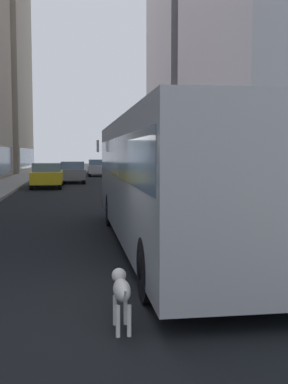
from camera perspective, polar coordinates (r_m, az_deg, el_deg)
The scene contains 10 objects.
ground_plane at distance 42.38m, azimuth -6.92°, elevation 1.62°, with size 120.00×120.00×0.00m, color black.
sidewalk_left at distance 42.62m, azimuth -14.61°, elevation 1.62°, with size 2.40×110.00×0.15m, color gray.
sidewalk_right at distance 42.90m, azimuth 0.72°, elevation 1.79°, with size 2.40×110.00×0.15m, color #ADA89E.
building_right_mid at distance 35.24m, azimuth 14.38°, elevation 19.70°, with size 8.16×18.32×22.94m.
building_right_far at distance 51.99m, azimuth 6.64°, elevation 18.11°, with size 8.89×14.52×28.67m.
transit_bus at distance 11.38m, azimuth 3.06°, elevation 2.23°, with size 2.78×11.53×3.05m.
car_yellow_taxi at distance 31.47m, azimuth -11.53°, elevation 2.00°, with size 1.92×4.53×1.62m.
car_silver_sedan at distance 46.73m, azimuth -5.59°, elevation 2.93°, with size 1.87×4.05×1.62m.
car_grey_wagon at distance 36.36m, azimuth -8.59°, elevation 2.39°, with size 1.86×4.31×1.62m.
dalmatian_dog at distance 6.24m, azimuth -2.75°, elevation -11.65°, with size 0.22×0.96×0.72m.
Camera 1 is at (-1.05, -7.31, 2.27)m, focal length 44.41 mm.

